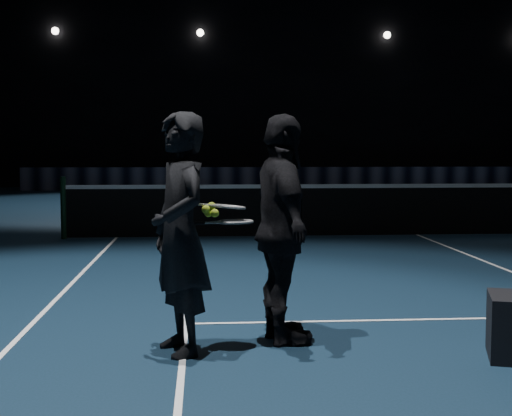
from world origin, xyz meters
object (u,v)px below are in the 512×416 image
(player_a, at_px, (180,234))
(racket_lower, at_px, (236,222))
(racket_upper, at_px, (228,207))
(player_b, at_px, (282,229))
(tennis_balls, at_px, (212,211))

(player_a, bearing_deg, racket_lower, 84.47)
(player_a, distance_m, racket_upper, 0.45)
(player_a, bearing_deg, player_b, 84.47)
(racket_lower, height_order, tennis_balls, tennis_balls)
(racket_upper, bearing_deg, player_a, -178.29)
(tennis_balls, bearing_deg, player_b, 16.18)
(player_a, relative_size, tennis_balls, 15.44)
(player_b, height_order, tennis_balls, player_b)
(racket_lower, bearing_deg, racket_upper, 141.34)
(racket_lower, bearing_deg, player_a, 180.00)
(player_b, bearing_deg, player_a, 98.48)
(tennis_balls, bearing_deg, racket_lower, 15.19)
(racket_lower, bearing_deg, player_b, 0.00)
(racket_lower, bearing_deg, tennis_balls, 178.53)
(player_a, height_order, racket_lower, player_a)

